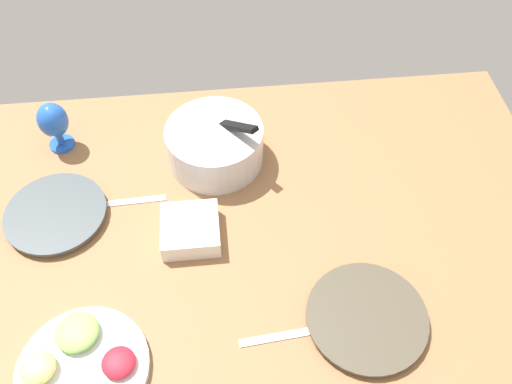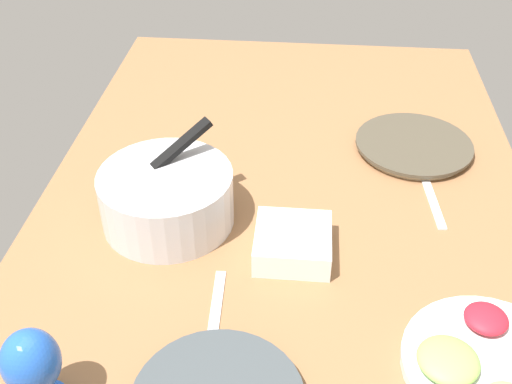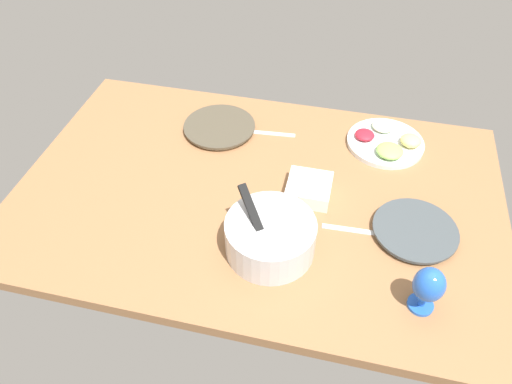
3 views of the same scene
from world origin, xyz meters
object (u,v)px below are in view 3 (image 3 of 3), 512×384
dinner_plate_right (219,127)px  hurricane_glass_blue (428,286)px  fruit_platter (387,142)px  square_bowl_white (309,188)px  dinner_plate_left (415,231)px  mixing_bowl (270,236)px

dinner_plate_right → hurricane_glass_blue: bearing=140.2°
fruit_platter → hurricane_glass_blue: size_ratio=1.85×
fruit_platter → square_bowl_white: size_ratio=1.97×
dinner_plate_left → mixing_bowl: bearing=20.8°
hurricane_glass_blue → fruit_platter: bearing=-80.0°
fruit_platter → hurricane_glass_blue: bearing=100.0°
hurricane_glass_blue → square_bowl_white: 50.21cm
fruit_platter → square_bowl_white: (23.95, 31.54, 1.20)cm
square_bowl_white → fruit_platter: bearing=-127.2°
mixing_bowl → hurricane_glass_blue: size_ratio=1.75×
fruit_platter → hurricane_glass_blue: 67.81cm
mixing_bowl → hurricane_glass_blue: bearing=167.5°
mixing_bowl → dinner_plate_right: bearing=-59.5°
fruit_platter → square_bowl_white: bearing=52.8°
dinner_plate_left → mixing_bowl: size_ratio=0.98×
mixing_bowl → square_bowl_white: size_ratio=1.86×
dinner_plate_right → fruit_platter: bearing=-175.5°
dinner_plate_right → fruit_platter: (-62.18, -4.85, 0.64)cm
dinner_plate_left → hurricane_glass_blue: 26.76cm
mixing_bowl → square_bowl_white: 26.56cm
dinner_plate_left → dinner_plate_right: size_ratio=0.95×
fruit_platter → mixing_bowl: bearing=60.9°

